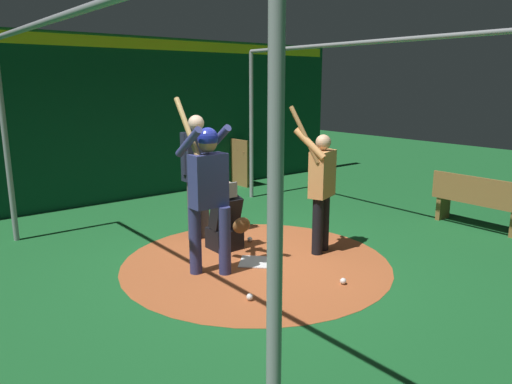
# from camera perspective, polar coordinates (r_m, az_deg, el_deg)

# --- Properties ---
(ground_plane) EXTENTS (27.21, 27.21, 0.00)m
(ground_plane) POSITION_cam_1_polar(r_m,az_deg,el_deg) (6.39, -0.00, -8.33)
(ground_plane) COLOR #195B28
(dirt_circle) EXTENTS (3.49, 3.49, 0.01)m
(dirt_circle) POSITION_cam_1_polar(r_m,az_deg,el_deg) (6.39, -0.00, -8.31)
(dirt_circle) COLOR #AD562D
(dirt_circle) RESTS_ON ground
(home_plate) EXTENTS (0.59, 0.59, 0.01)m
(home_plate) POSITION_cam_1_polar(r_m,az_deg,el_deg) (6.39, -0.00, -8.23)
(home_plate) COLOR white
(home_plate) RESTS_ON dirt_circle
(batter) EXTENTS (0.68, 0.49, 2.14)m
(batter) POSITION_cam_1_polar(r_m,az_deg,el_deg) (5.76, -5.69, 0.66)
(batter) COLOR navy
(batter) RESTS_ON ground
(catcher) EXTENTS (0.58, 0.40, 0.99)m
(catcher) POSITION_cam_1_polar(r_m,az_deg,el_deg) (6.78, -3.50, -3.60)
(catcher) COLOR black
(catcher) RESTS_ON ground
(umpire) EXTENTS (0.23, 0.49, 1.85)m
(umpire) POSITION_cam_1_polar(r_m,az_deg,el_deg) (7.14, -6.94, 2.60)
(umpire) COLOR #4C4C51
(umpire) RESTS_ON ground
(visitor) EXTENTS (0.54, 0.59, 2.01)m
(visitor) POSITION_cam_1_polar(r_m,az_deg,el_deg) (6.58, 7.71, 0.78)
(visitor) COLOR black
(visitor) RESTS_ON ground
(back_wall) EXTENTS (0.22, 11.21, 3.18)m
(back_wall) POSITION_cam_1_polar(r_m,az_deg,el_deg) (9.84, -16.41, 8.23)
(back_wall) COLOR #0C3D26
(back_wall) RESTS_ON ground
(cage_frame) EXTENTS (5.99, 4.54, 2.92)m
(cage_frame) POSITION_cam_1_polar(r_m,az_deg,el_deg) (5.96, -0.00, 10.61)
(cage_frame) COLOR gray
(cage_frame) RESTS_ON ground
(bat_rack) EXTENTS (0.94, 0.19, 1.05)m
(bat_rack) POSITION_cam_1_polar(r_m,az_deg,el_deg) (11.09, -2.37, 3.40)
(bat_rack) COLOR olive
(bat_rack) RESTS_ON ground
(bench) EXTENTS (1.47, 0.36, 0.85)m
(bench) POSITION_cam_1_polar(r_m,az_deg,el_deg) (8.54, 24.68, -1.02)
(bench) COLOR olive
(bench) RESTS_ON ground
(baseball_0) EXTENTS (0.07, 0.07, 0.07)m
(baseball_0) POSITION_cam_1_polar(r_m,az_deg,el_deg) (5.34, -0.74, -12.27)
(baseball_0) COLOR white
(baseball_0) RESTS_ON dirt_circle
(baseball_1) EXTENTS (0.07, 0.07, 0.07)m
(baseball_1) POSITION_cam_1_polar(r_m,az_deg,el_deg) (7.16, -0.74, -5.61)
(baseball_1) COLOR white
(baseball_1) RESTS_ON dirt_circle
(baseball_2) EXTENTS (0.07, 0.07, 0.07)m
(baseball_2) POSITION_cam_1_polar(r_m,az_deg,el_deg) (5.82, 10.24, -10.30)
(baseball_2) COLOR white
(baseball_2) RESTS_ON dirt_circle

